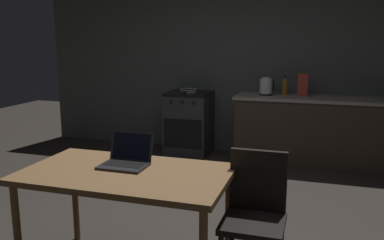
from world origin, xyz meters
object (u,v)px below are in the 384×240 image
cereal_box (303,85)px  frying_pan (188,90)px  stove_oven (189,123)px  dining_table (126,181)px  chair (255,210)px  bottle_b (285,86)px  electric_kettle (266,87)px  laptop (126,159)px

cereal_box → frying_pan: bearing=-178.2°
stove_oven → dining_table: (0.54, -3.08, 0.24)m
frying_pan → chair: bearing=-64.3°
chair → frying_pan: frying_pan is taller
cereal_box → bottle_b: cereal_box is taller
electric_kettle → frying_pan: electric_kettle is taller
chair → electric_kettle: bearing=107.3°
stove_oven → laptop: size_ratio=2.79×
bottle_b → electric_kettle: bearing=-161.8°
dining_table → frying_pan: size_ratio=3.33×
laptop → electric_kettle: bearing=66.6°
dining_table → bottle_b: 3.28m
cereal_box → dining_table: bearing=-108.0°
chair → laptop: 0.95m
dining_table → frying_pan: frying_pan is taller
stove_oven → frying_pan: (-0.00, -0.03, 0.47)m
laptop → frying_pan: bearing=87.2°
stove_oven → cereal_box: cereal_box is taller
frying_pan → electric_kettle: bearing=1.5°
dining_table → cereal_box: size_ratio=4.76×
chair → electric_kettle: electric_kettle is taller
dining_table → laptop: bearing=115.4°
laptop → electric_kettle: electric_kettle is taller
electric_kettle → laptop: bearing=-101.2°
electric_kettle → frying_pan: 1.08m
laptop → chair: bearing=-9.1°
electric_kettle → bottle_b: size_ratio=0.92×
dining_table → chair: size_ratio=1.54×
laptop → electric_kettle: size_ratio=1.35×
laptop → stove_oven: bearing=87.1°
chair → frying_pan: (-1.39, 2.90, 0.39)m
stove_oven → frying_pan: 0.47m
stove_oven → dining_table: bearing=-80.1°
bottle_b → stove_oven: bearing=-176.4°
laptop → frying_pan: 2.99m
chair → bottle_b: (-0.07, 3.00, 0.49)m
chair → bottle_b: bottle_b is taller
stove_oven → frying_pan: size_ratio=2.14×
electric_kettle → cereal_box: bearing=2.4°
frying_pan → bottle_b: 1.33m
dining_table → electric_kettle: 3.15m
electric_kettle → bottle_b: (0.24, 0.08, 0.01)m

